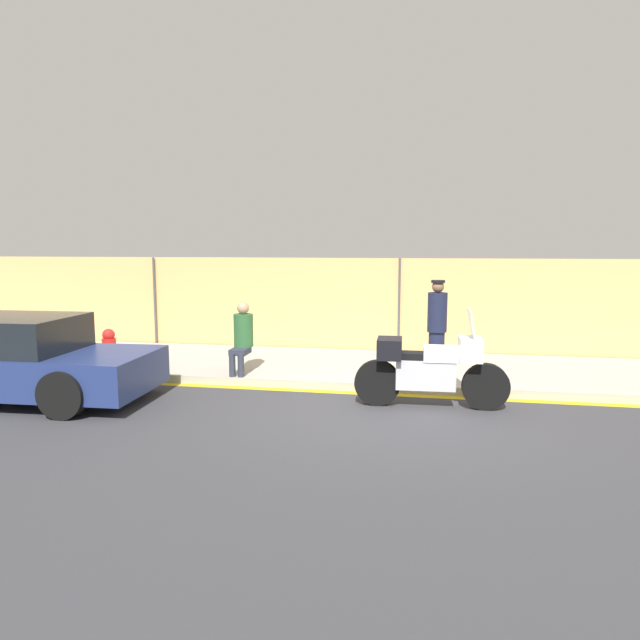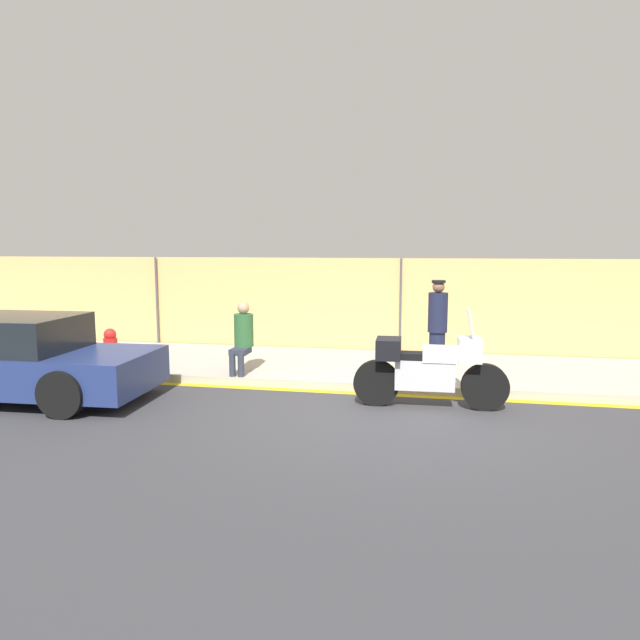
% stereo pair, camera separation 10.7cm
% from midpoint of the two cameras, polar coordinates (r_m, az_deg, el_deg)
% --- Properties ---
extents(ground_plane, '(120.00, 120.00, 0.00)m').
position_cam_midpoint_polar(ground_plane, '(8.32, 6.08, -9.24)').
color(ground_plane, '#38383D').
extents(sidewalk, '(41.34, 3.04, 0.14)m').
position_cam_midpoint_polar(sidewalk, '(10.85, 7.17, -4.90)').
color(sidewalk, '#ADA89E').
rests_on(sidewalk, ground_plane).
extents(curb_paint_stripe, '(41.34, 0.18, 0.01)m').
position_cam_midpoint_polar(curb_paint_stripe, '(9.31, 6.58, -7.41)').
color(curb_paint_stripe, gold).
rests_on(curb_paint_stripe, ground_plane).
extents(storefront_fence, '(39.27, 0.17, 2.12)m').
position_cam_midpoint_polar(storefront_fence, '(12.28, 7.68, 1.21)').
color(storefront_fence, '#E5B26B').
rests_on(storefront_fence, ground_plane).
extents(motorcycle, '(2.26, 0.53, 1.48)m').
position_cam_midpoint_polar(motorcycle, '(8.56, 10.56, -4.71)').
color(motorcycle, black).
rests_on(motorcycle, ground_plane).
extents(officer_standing, '(0.35, 0.35, 1.63)m').
position_cam_midpoint_polar(officer_standing, '(10.42, 11.33, -0.44)').
color(officer_standing, '#191E38').
rests_on(officer_standing, sidewalk).
extents(person_seated_on_curb, '(0.34, 0.64, 1.25)m').
position_cam_midpoint_polar(person_seated_on_curb, '(10.16, -8.07, -1.39)').
color(person_seated_on_curb, '#2D3342').
rests_on(person_seated_on_curb, sidewalk).
extents(parked_car_far_background, '(4.51, 1.97, 1.31)m').
position_cam_midpoint_polar(parked_car_far_background, '(10.13, -29.15, -3.46)').
color(parked_car_far_background, navy).
rests_on(parked_car_far_background, ground_plane).
extents(fire_hydrant, '(0.26, 0.32, 0.68)m').
position_cam_midpoint_polar(fire_hydrant, '(11.59, -20.60, -2.52)').
color(fire_hydrant, red).
rests_on(fire_hydrant, sidewalk).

